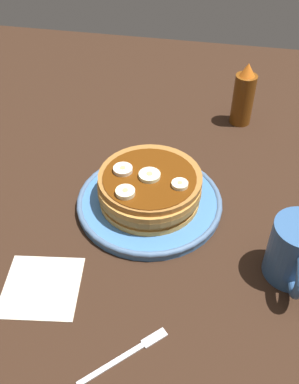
{
  "coord_description": "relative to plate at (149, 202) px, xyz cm",
  "views": [
    {
      "loc": [
        52.99,
        10.54,
        52.63
      ],
      "look_at": [
        0.0,
        0.0,
        3.23
      ],
      "focal_mm": 40.48,
      "sensor_mm": 36.0,
      "label": 1
    }
  ],
  "objects": [
    {
      "name": "syrup_bottle",
      "position": [
        -29.8,
        14.2,
        5.28
      ],
      "size": [
        4.49,
        4.49,
        13.67
      ],
      "color": "brown",
      "rests_on": "ground_plane"
    },
    {
      "name": "fork",
      "position": [
        27.19,
        2.73,
        -0.69
      ],
      "size": [
        9.82,
        9.95,
        0.5
      ],
      "color": "silver",
      "rests_on": "ground_plane"
    },
    {
      "name": "banana_slice_0",
      "position": [
        0.48,
        -0.39,
        5.93
      ],
      "size": [
        3.58,
        3.58,
        0.91
      ],
      "color": "#EBF1BE",
      "rests_on": "pancake_stack"
    },
    {
      "name": "coffee_mug",
      "position": [
        10.19,
        23.26,
        4.09
      ],
      "size": [
        11.65,
        7.99,
        9.76
      ],
      "color": "#33598C",
      "rests_on": "ground_plane"
    },
    {
      "name": "pancake_stack",
      "position": [
        -0.28,
        0.06,
        3.12
      ],
      "size": [
        17.82,
        17.88,
        5.16
      ],
      "color": "gold",
      "rests_on": "plate"
    },
    {
      "name": "plate",
      "position": [
        0.0,
        0.0,
        0.0
      ],
      "size": [
        25.06,
        25.06,
        1.75
      ],
      "color": "#3F72B2",
      "rests_on": "ground_plane"
    },
    {
      "name": "banana_slice_3",
      "position": [
        4.79,
        -2.91,
        5.98
      ],
      "size": [
        3.09,
        3.09,
        1.0
      ],
      "color": "#F1EAB9",
      "rests_on": "pancake_stack"
    },
    {
      "name": "ground_plane",
      "position": [
        0.0,
        0.0,
        -2.44
      ],
      "size": [
        140.0,
        140.0,
        3.0
      ],
      "primitive_type": "cube",
      "color": "black"
    },
    {
      "name": "banana_slice_2",
      "position": [
        -0.57,
        -4.63,
        5.96
      ],
      "size": [
        3.23,
        3.23,
        0.96
      ],
      "color": "#F3E4C6",
      "rests_on": "pancake_stack"
    },
    {
      "name": "napkin",
      "position": [
        19.73,
        -12.06,
        -0.79
      ],
      "size": [
        12.52,
        12.52,
        0.3
      ],
      "primitive_type": "cube",
      "rotation": [
        0.0,
        0.0,
        0.15
      ],
      "color": "beige",
      "rests_on": "ground_plane"
    },
    {
      "name": "banana_slice_1",
      "position": [
        1.21,
        5.18,
        5.92
      ],
      "size": [
        2.69,
        2.69,
        0.87
      ],
      "color": "#F5EFC4",
      "rests_on": "pancake_stack"
    }
  ]
}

